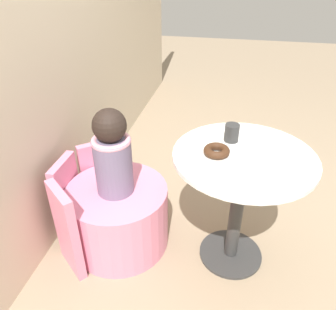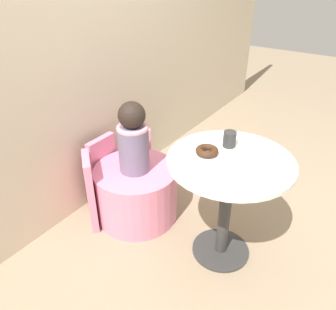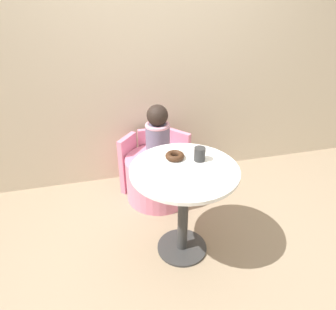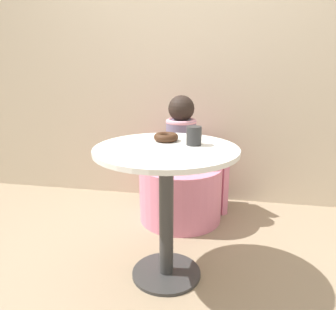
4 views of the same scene
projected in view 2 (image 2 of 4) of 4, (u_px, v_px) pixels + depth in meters
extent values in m
plane|color=gray|center=(218.00, 248.00, 2.25)|extent=(12.00, 12.00, 0.00)
cube|color=beige|center=(80.00, 47.00, 2.19)|extent=(6.00, 0.06, 2.40)
cylinder|color=#333333|center=(220.00, 249.00, 2.23)|extent=(0.38, 0.38, 0.02)
cylinder|color=#333333|center=(225.00, 209.00, 2.04)|extent=(0.08, 0.08, 0.69)
cylinder|color=white|center=(231.00, 161.00, 1.86)|extent=(0.73, 0.73, 0.02)
cylinder|color=pink|center=(136.00, 192.00, 2.45)|extent=(0.61, 0.61, 0.41)
cube|color=pink|center=(104.00, 170.00, 2.57)|extent=(0.26, 0.05, 0.56)
cube|color=pink|center=(136.00, 161.00, 2.69)|extent=(0.20, 0.23, 0.56)
cube|color=pink|center=(91.00, 191.00, 2.33)|extent=(0.20, 0.23, 0.56)
cylinder|color=slate|center=(134.00, 149.00, 2.26)|extent=(0.21, 0.21, 0.34)
torus|color=pink|center=(132.00, 128.00, 2.17)|extent=(0.22, 0.22, 0.04)
sphere|color=black|center=(132.00, 115.00, 2.13)|extent=(0.18, 0.18, 0.18)
torus|color=#3D2314|center=(207.00, 151.00, 1.89)|extent=(0.13, 0.13, 0.04)
cylinder|color=#2D2D2D|center=(230.00, 139.00, 1.96)|extent=(0.08, 0.08, 0.10)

